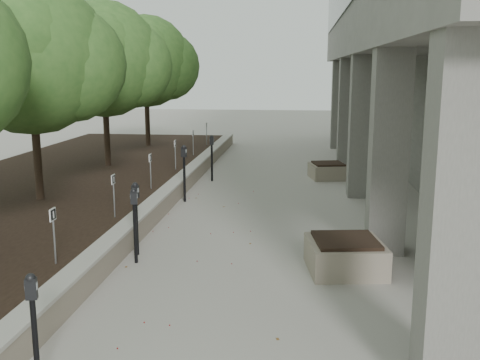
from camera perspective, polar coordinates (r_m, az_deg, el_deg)
The scene contains 19 objects.
retaining_wall at distance 14.79m, azimuth -7.64°, elevation -1.89°, with size 0.39×26.00×0.50m, color gray, non-canonical shape.
planting_bed at distance 16.08m, azimuth -20.45°, elevation -1.63°, with size 7.00×26.00×0.40m, color black.
crabapple_tree_3 at distance 14.52m, azimuth -20.53°, elevation 8.70°, with size 4.60×4.00×5.44m, color #325E24, non-canonical shape.
crabapple_tree_4 at distance 19.12m, azimuth -13.75°, elevation 9.55°, with size 4.60×4.00×5.44m, color #325E24, non-canonical shape.
crabapple_tree_5 at distance 23.88m, azimuth -9.61°, elevation 10.00°, with size 4.60×4.00×5.44m, color #325E24, non-canonical shape.
parking_sign_3 at distance 9.78m, azimuth -18.54°, elevation -5.49°, with size 0.04×0.22×0.96m, color black, non-canonical shape.
parking_sign_4 at distance 12.47m, azimuth -12.81°, elevation -1.61°, with size 0.04×0.22×0.96m, color black, non-canonical shape.
parking_sign_5 at distance 15.27m, azimuth -9.17°, elevation 0.89°, with size 0.04×0.22×0.96m, color black, non-canonical shape.
parking_sign_6 at distance 18.14m, azimuth -6.66°, elevation 2.60°, with size 0.04×0.22×0.96m, color black, non-canonical shape.
parking_sign_7 at distance 21.04m, azimuth -4.83°, elevation 3.84°, with size 0.04×0.22×0.96m, color black, non-canonical shape.
parking_sign_8 at distance 23.97m, azimuth -3.45°, elevation 4.77°, with size 0.04×0.22×0.96m, color black, non-canonical shape.
parking_meter_1 at distance 6.79m, azimuth -20.32°, elevation -14.62°, with size 0.14×0.10×1.43m, color black, non-canonical shape.
parking_meter_2 at distance 11.06m, azimuth -10.60°, elevation -3.95°, with size 0.14×0.10×1.46m, color black, non-canonical shape.
parking_meter_3 at distance 10.61m, azimuth -10.73°, elevation -4.65°, with size 0.14×0.10×1.45m, color black, non-canonical shape.
parking_meter_4 at distance 15.30m, azimuth -5.74°, elevation 0.67°, with size 0.16×0.11×1.58m, color black, non-canonical shape.
parking_meter_5 at distance 18.10m, azimuth -2.91°, elevation 2.26°, with size 0.15×0.11×1.52m, color black, non-canonical shape.
planter_front at distance 10.32m, azimuth 10.75°, elevation -7.54°, with size 1.31×1.31×0.61m, color gray, non-canonical shape.
planter_back at distance 18.83m, azimuth 9.02°, elevation 0.97°, with size 1.14×1.14×0.53m, color gray, non-canonical shape.
berry_scatter at distance 10.75m, azimuth -3.74°, elevation -8.24°, with size 3.30×14.10×0.02m, color maroon, non-canonical shape.
Camera 1 is at (1.71, -4.97, 3.61)m, focal length 41.57 mm.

